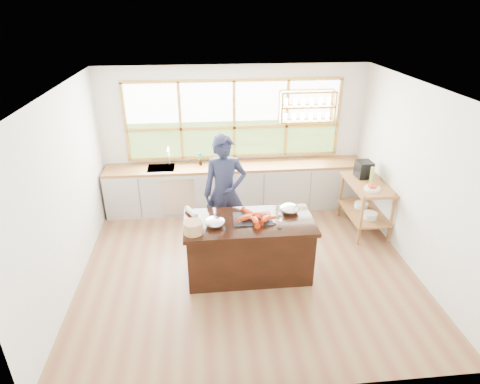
{
  "coord_description": "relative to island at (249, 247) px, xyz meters",
  "views": [
    {
      "loc": [
        -0.62,
        -5.1,
        3.74
      ],
      "look_at": [
        -0.1,
        0.15,
        1.19
      ],
      "focal_mm": 30.0,
      "sensor_mm": 36.0,
      "label": 1
    }
  ],
  "objects": [
    {
      "name": "right_shelf_unit",
      "position": [
        2.19,
        1.09,
        0.15
      ],
      "size": [
        0.62,
        1.1,
        0.9
      ],
      "color": "olive",
      "rests_on": "ground_plane"
    },
    {
      "name": "lobster_pile",
      "position": [
        0.08,
        0.0,
        0.5
      ],
      "size": [
        0.52,
        0.48,
        0.08
      ],
      "color": "red",
      "rests_on": "slate_board"
    },
    {
      "name": "potted_plant",
      "position": [
        -0.67,
        2.2,
        0.57
      ],
      "size": [
        0.15,
        0.13,
        0.25
      ],
      "primitive_type": "imported",
      "rotation": [
        0.0,
        0.0,
        -0.38
      ],
      "color": "slate",
      "rests_on": "back_counter"
    },
    {
      "name": "wine_bottle",
      "position": [
        2.24,
        1.11,
        0.58
      ],
      "size": [
        0.07,
        0.07,
        0.28
      ],
      "primitive_type": "cylinder",
      "rotation": [
        0.0,
        0.0,
        -0.01
      ],
      "color": "#92AB50",
      "rests_on": "right_shelf_unit"
    },
    {
      "name": "slate_board",
      "position": [
        0.05,
        0.03,
        0.45
      ],
      "size": [
        0.56,
        0.42,
        0.02
      ],
      "primitive_type": "cube",
      "rotation": [
        0.0,
        0.0,
        -0.03
      ],
      "color": "black",
      "rests_on": "island"
    },
    {
      "name": "cook",
      "position": [
        -0.29,
        0.85,
        0.5
      ],
      "size": [
        0.71,
        0.47,
        1.9
      ],
      "primitive_type": "imported",
      "rotation": [
        0.0,
        0.0,
        0.03
      ],
      "color": "#1B2038",
      "rests_on": "ground_plane"
    },
    {
      "name": "island",
      "position": [
        0.0,
        0.0,
        0.0
      ],
      "size": [
        1.85,
        0.9,
        0.9
      ],
      "color": "black",
      "rests_on": "ground_plane"
    },
    {
      "name": "wicker_basket",
      "position": [
        -0.78,
        -0.25,
        0.53
      ],
      "size": [
        0.26,
        0.26,
        0.17
      ],
      "primitive_type": "cylinder",
      "color": "tan",
      "rests_on": "island"
    },
    {
      "name": "back_counter",
      "position": [
        -0.02,
        2.14,
        0.0
      ],
      "size": [
        4.9,
        0.63,
        0.9
      ],
      "color": "#A5A19C",
      "rests_on": "ground_plane"
    },
    {
      "name": "fruit_bowl",
      "position": [
        2.14,
        0.81,
        0.49
      ],
      "size": [
        0.25,
        0.25,
        0.11
      ],
      "color": "white",
      "rests_on": "right_shelf_unit"
    },
    {
      "name": "mixing_bowl_left",
      "position": [
        -0.49,
        -0.09,
        0.51
      ],
      "size": [
        0.29,
        0.29,
        0.14
      ],
      "primitive_type": "ellipsoid",
      "color": "silver",
      "rests_on": "island"
    },
    {
      "name": "wine_glass",
      "position": [
        0.39,
        -0.24,
        0.61
      ],
      "size": [
        0.08,
        0.08,
        0.22
      ],
      "color": "white",
      "rests_on": "island"
    },
    {
      "name": "room_shell",
      "position": [
        0.02,
        0.71,
        1.3
      ],
      "size": [
        5.02,
        4.52,
        2.71
      ],
      "color": "silver",
      "rests_on": "ground_plane"
    },
    {
      "name": "espresso_machine",
      "position": [
        2.19,
        1.35,
        0.59
      ],
      "size": [
        0.27,
        0.29,
        0.29
      ],
      "primitive_type": "cube",
      "rotation": [
        0.0,
        0.0,
        0.07
      ],
      "color": "black",
      "rests_on": "right_shelf_unit"
    },
    {
      "name": "ground_plane",
      "position": [
        0.0,
        0.2,
        -0.45
      ],
      "size": [
        5.0,
        5.0,
        0.0
      ],
      "primitive_type": "plane",
      "color": "brown"
    },
    {
      "name": "cutting_board",
      "position": [
        -0.29,
        2.14,
        0.45
      ],
      "size": [
        0.44,
        0.35,
        0.01
      ],
      "primitive_type": "cube",
      "rotation": [
        0.0,
        0.0,
        -0.15
      ],
      "color": "#57BE38",
      "rests_on": "back_counter"
    },
    {
      "name": "parchment_roll",
      "position": [
        -0.82,
        0.27,
        0.49
      ],
      "size": [
        0.21,
        0.3,
        0.08
      ],
      "primitive_type": "cylinder",
      "rotation": [
        1.57,
        0.0,
        0.47
      ],
      "color": "silver",
      "rests_on": "island"
    },
    {
      "name": "mixing_bowl_right",
      "position": [
        0.62,
        0.19,
        0.51
      ],
      "size": [
        0.29,
        0.29,
        0.14
      ],
      "primitive_type": "ellipsoid",
      "color": "silver",
      "rests_on": "island"
    }
  ]
}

